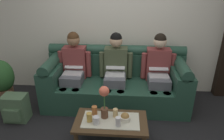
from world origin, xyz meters
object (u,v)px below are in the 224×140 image
object	(u,v)px
flower_vase	(104,99)
snack_bowl	(125,117)
cup_near_left	(96,120)
cup_far_right	(95,110)
person_left	(74,66)
cup_far_center	(89,117)
coffee_table	(111,124)
cup_far_left	(118,122)
person_right	(158,69)
couch	(115,83)
person_middle	(116,67)
cup_near_right	(115,113)
backpack_left	(16,108)
potted_plant	(2,80)

from	to	relation	value
flower_vase	snack_bowl	xyz separation A→B (m)	(0.26, -0.04, -0.23)
cup_near_left	cup_far_right	xyz separation A→B (m)	(-0.05, 0.19, 0.01)
person_left	cup_far_center	distance (m)	1.18
coffee_table	flower_vase	size ratio (longest dim) A/B	2.06
cup_far_center	cup_far_left	bearing A→B (deg)	-9.99
flower_vase	cup_far_right	world-z (taller)	flower_vase
cup_far_center	cup_near_left	bearing A→B (deg)	-21.89
person_right	cup_far_left	world-z (taller)	person_right
couch	person_middle	world-z (taller)	person_middle
person_left	cup_near_right	size ratio (longest dim) A/B	10.80
person_right	flower_vase	xyz separation A→B (m)	(-0.79, -0.98, -0.02)
couch	cup_far_center	distance (m)	1.11
couch	cup_near_left	world-z (taller)	couch
couch	flower_vase	world-z (taller)	couch
backpack_left	cup_near_left	bearing A→B (deg)	-20.00
flower_vase	backpack_left	distance (m)	1.50
snack_bowl	cup_near_left	distance (m)	0.36
person_left	cup_far_right	xyz separation A→B (m)	(0.48, -0.92, -0.23)
cup_far_left	coffee_table	bearing A→B (deg)	131.24
cup_near_right	cup_far_center	xyz separation A→B (m)	(-0.32, -0.12, 0.00)
couch	person_left	size ratio (longest dim) A/B	1.93
cup_far_left	backpack_left	bearing A→B (deg)	162.31
person_middle	snack_bowl	xyz separation A→B (m)	(0.18, -1.02, -0.24)
cup_near_left	cup_near_right	world-z (taller)	cup_near_right
cup_far_left	cup_far_right	bearing A→B (deg)	146.20
coffee_table	cup_far_right	size ratio (longest dim) A/B	7.79
person_left	cup_far_center	xyz separation A→B (m)	(0.44, -1.07, -0.23)
person_middle	coffee_table	size ratio (longest dim) A/B	1.34
person_middle	cup_far_left	world-z (taller)	person_middle
flower_vase	cup_far_center	world-z (taller)	flower_vase
cup_far_right	person_right	bearing A→B (deg)	44.97
cup_far_left	potted_plant	world-z (taller)	potted_plant
couch	person_right	xyz separation A→B (m)	(0.70, -0.00, 0.29)
cup_far_left	cup_far_right	xyz separation A→B (m)	(-0.32, 0.21, -0.00)
potted_plant	person_left	bearing A→B (deg)	6.82
cup_far_right	backpack_left	world-z (taller)	cup_far_right
snack_bowl	potted_plant	world-z (taller)	potted_plant
cup_near_left	coffee_table	bearing A→B (deg)	25.74
flower_vase	cup_far_right	xyz separation A→B (m)	(-0.14, 0.05, -0.21)
flower_vase	potted_plant	bearing A→B (deg)	155.73
cup_near_left	snack_bowl	bearing A→B (deg)	14.77
cup_far_center	cup_far_left	size ratio (longest dim) A/B	0.96
person_right	backpack_left	xyz separation A→B (m)	(-2.18, -0.63, -0.45)
snack_bowl	potted_plant	bearing A→B (deg)	157.48
cup_near_right	potted_plant	size ratio (longest dim) A/B	0.15
person_left	backpack_left	bearing A→B (deg)	-140.56
couch	snack_bowl	world-z (taller)	couch
snack_bowl	cup_far_left	distance (m)	0.15
flower_vase	cup_near_right	distance (m)	0.25
person_right	cup_near_left	size ratio (longest dim) A/B	12.68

